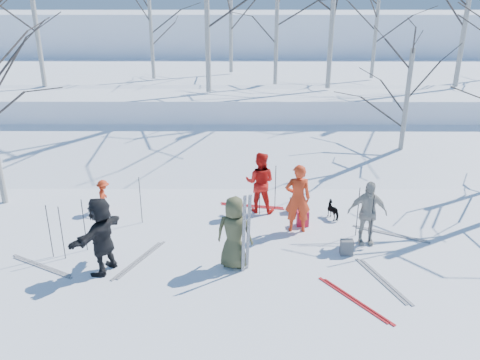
{
  "coord_description": "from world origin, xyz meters",
  "views": [
    {
      "loc": [
        0.06,
        -10.05,
        5.65
      ],
      "look_at": [
        0.0,
        1.5,
        1.3
      ],
      "focal_mm": 35.0,
      "sensor_mm": 36.0,
      "label": 1
    }
  ],
  "objects_px": {
    "skier_red_north": "(298,198)",
    "backpack_grey": "(347,247)",
    "skier_redor_behind": "(260,182)",
    "backpack_dark": "(296,205)",
    "skier_red_seated": "(104,196)",
    "backpack_red": "(303,218)",
    "skier_cream_east": "(367,213)",
    "skier_grey_west": "(101,235)",
    "dog": "(334,210)",
    "skier_olive_center": "(234,233)"
  },
  "relations": [
    {
      "from": "skier_cream_east",
      "to": "backpack_grey",
      "type": "distance_m",
      "value": 1.05
    },
    {
      "from": "skier_red_seated",
      "to": "backpack_grey",
      "type": "height_order",
      "value": "skier_red_seated"
    },
    {
      "from": "skier_olive_center",
      "to": "backpack_red",
      "type": "bearing_deg",
      "value": -116.81
    },
    {
      "from": "backpack_red",
      "to": "backpack_grey",
      "type": "relative_size",
      "value": 1.11
    },
    {
      "from": "skier_red_north",
      "to": "skier_red_seated",
      "type": "relative_size",
      "value": 1.89
    },
    {
      "from": "dog",
      "to": "backpack_dark",
      "type": "relative_size",
      "value": 1.44
    },
    {
      "from": "skier_red_north",
      "to": "skier_olive_center",
      "type": "bearing_deg",
      "value": 48.26
    },
    {
      "from": "backpack_red",
      "to": "backpack_grey",
      "type": "distance_m",
      "value": 1.8
    },
    {
      "from": "skier_grey_west",
      "to": "dog",
      "type": "xyz_separation_m",
      "value": [
        5.67,
        2.81,
        -0.65
      ]
    },
    {
      "from": "skier_red_north",
      "to": "skier_red_seated",
      "type": "height_order",
      "value": "skier_red_north"
    },
    {
      "from": "skier_cream_east",
      "to": "skier_grey_west",
      "type": "bearing_deg",
      "value": -164.27
    },
    {
      "from": "backpack_grey",
      "to": "skier_red_seated",
      "type": "bearing_deg",
      "value": 159.38
    },
    {
      "from": "skier_red_north",
      "to": "skier_grey_west",
      "type": "relative_size",
      "value": 1.04
    },
    {
      "from": "skier_redor_behind",
      "to": "skier_red_seated",
      "type": "height_order",
      "value": "skier_redor_behind"
    },
    {
      "from": "skier_red_north",
      "to": "backpack_red",
      "type": "distance_m",
      "value": 0.8
    },
    {
      "from": "skier_red_north",
      "to": "backpack_grey",
      "type": "relative_size",
      "value": 4.87
    },
    {
      "from": "skier_grey_west",
      "to": "dog",
      "type": "height_order",
      "value": "skier_grey_west"
    },
    {
      "from": "skier_red_seated",
      "to": "skier_cream_east",
      "type": "height_order",
      "value": "skier_cream_east"
    },
    {
      "from": "skier_redor_behind",
      "to": "backpack_dark",
      "type": "relative_size",
      "value": 4.44
    },
    {
      "from": "skier_red_seated",
      "to": "backpack_grey",
      "type": "relative_size",
      "value": 2.57
    },
    {
      "from": "skier_red_north",
      "to": "skier_cream_east",
      "type": "relative_size",
      "value": 1.12
    },
    {
      "from": "skier_olive_center",
      "to": "backpack_red",
      "type": "xyz_separation_m",
      "value": [
        1.82,
        2.1,
        -0.64
      ]
    },
    {
      "from": "skier_olive_center",
      "to": "backpack_grey",
      "type": "xyz_separation_m",
      "value": [
        2.69,
        0.53,
        -0.66
      ]
    },
    {
      "from": "skier_red_north",
      "to": "skier_red_seated",
      "type": "bearing_deg",
      "value": -11.91
    },
    {
      "from": "skier_red_seated",
      "to": "backpack_dark",
      "type": "bearing_deg",
      "value": -99.26
    },
    {
      "from": "skier_cream_east",
      "to": "backpack_grey",
      "type": "height_order",
      "value": "skier_cream_east"
    },
    {
      "from": "skier_red_north",
      "to": "backpack_red",
      "type": "bearing_deg",
      "value": -123.42
    },
    {
      "from": "skier_olive_center",
      "to": "dog",
      "type": "height_order",
      "value": "skier_olive_center"
    },
    {
      "from": "dog",
      "to": "backpack_dark",
      "type": "bearing_deg",
      "value": -48.95
    },
    {
      "from": "skier_redor_behind",
      "to": "skier_grey_west",
      "type": "height_order",
      "value": "skier_grey_west"
    },
    {
      "from": "backpack_red",
      "to": "backpack_dark",
      "type": "xyz_separation_m",
      "value": [
        -0.09,
        0.91,
        -0.01
      ]
    },
    {
      "from": "skier_red_seated",
      "to": "backpack_grey",
      "type": "bearing_deg",
      "value": -120.32
    },
    {
      "from": "dog",
      "to": "skier_cream_east",
      "type": "bearing_deg",
      "value": 83.39
    },
    {
      "from": "skier_cream_east",
      "to": "backpack_grey",
      "type": "bearing_deg",
      "value": -130.78
    },
    {
      "from": "backpack_grey",
      "to": "backpack_dark",
      "type": "distance_m",
      "value": 2.66
    },
    {
      "from": "skier_redor_behind",
      "to": "dog",
      "type": "xyz_separation_m",
      "value": [
        2.07,
        -0.48,
        -0.65
      ]
    },
    {
      "from": "dog",
      "to": "backpack_dark",
      "type": "height_order",
      "value": "dog"
    },
    {
      "from": "backpack_red",
      "to": "skier_red_seated",
      "type": "bearing_deg",
      "value": 171.25
    },
    {
      "from": "skier_cream_east",
      "to": "dog",
      "type": "xyz_separation_m",
      "value": [
        -0.51,
        1.46,
        -0.58
      ]
    },
    {
      "from": "skier_olive_center",
      "to": "backpack_grey",
      "type": "relative_size",
      "value": 4.47
    },
    {
      "from": "dog",
      "to": "backpack_red",
      "type": "distance_m",
      "value": 1.05
    },
    {
      "from": "skier_olive_center",
      "to": "skier_redor_behind",
      "type": "xyz_separation_m",
      "value": [
        0.69,
        3.06,
        0.04
      ]
    },
    {
      "from": "skier_redor_behind",
      "to": "backpack_red",
      "type": "bearing_deg",
      "value": 152.31
    },
    {
      "from": "skier_red_seated",
      "to": "backpack_grey",
      "type": "xyz_separation_m",
      "value": [
        6.48,
        -2.44,
        -0.3
      ]
    },
    {
      "from": "skier_cream_east",
      "to": "skier_grey_west",
      "type": "xyz_separation_m",
      "value": [
        -6.18,
        -1.35,
        0.06
      ]
    },
    {
      "from": "skier_red_north",
      "to": "backpack_grey",
      "type": "height_order",
      "value": "skier_red_north"
    },
    {
      "from": "skier_grey_west",
      "to": "dog",
      "type": "relative_size",
      "value": 3.08
    },
    {
      "from": "skier_olive_center",
      "to": "skier_grey_west",
      "type": "bearing_deg",
      "value": 18.53
    },
    {
      "from": "skier_red_seated",
      "to": "backpack_red",
      "type": "xyz_separation_m",
      "value": [
        5.62,
        -0.86,
        -0.28
      ]
    },
    {
      "from": "skier_redor_behind",
      "to": "skier_red_seated",
      "type": "xyz_separation_m",
      "value": [
        -4.48,
        -0.09,
        -0.4
      ]
    }
  ]
}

